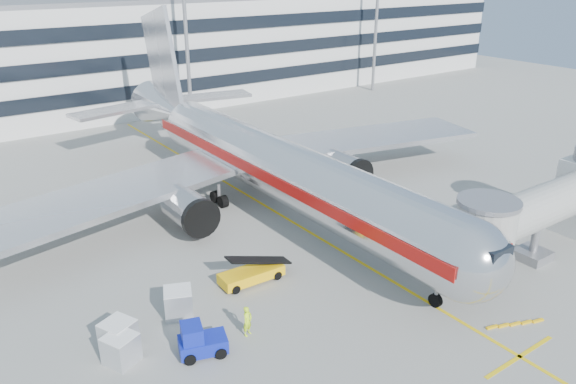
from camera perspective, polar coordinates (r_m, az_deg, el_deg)
ground at (r=41.87m, az=6.36°, el=-6.51°), size 180.00×180.00×0.00m
lead_in_line at (r=48.93m, az=-1.41°, el=-1.95°), size 0.25×70.00×0.01m
stop_bar at (r=34.53m, az=22.47°, el=-15.19°), size 6.00×0.25×0.01m
main_jet at (r=48.71m, az=-2.60°, el=3.27°), size 50.95×48.70×16.06m
jet_bridge at (r=44.73m, az=25.38°, el=-1.22°), size 17.80×4.50×7.00m
terminal at (r=89.40m, az=-19.50°, el=13.13°), size 150.00×24.25×15.60m
light_mast_centre at (r=76.65m, az=-10.50°, el=18.01°), size 2.40×1.20×25.45m
belt_loader at (r=38.32m, az=-3.74°, el=-8.24°), size 4.70×1.83×2.24m
baggage_tug at (r=32.14m, az=-8.97°, el=-14.74°), size 2.94×2.31×1.96m
cargo_container_left at (r=33.52m, az=-16.84°, el=-13.76°), size 2.13×2.13×1.72m
cargo_container_right at (r=32.54m, az=-16.62°, el=-15.02°), size 2.06×2.06×1.66m
cargo_container_front at (r=35.44m, az=-11.07°, el=-10.96°), size 2.17×2.17×1.76m
ramp_worker at (r=33.22m, az=-4.14°, el=-12.94°), size 0.80×0.68×1.87m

